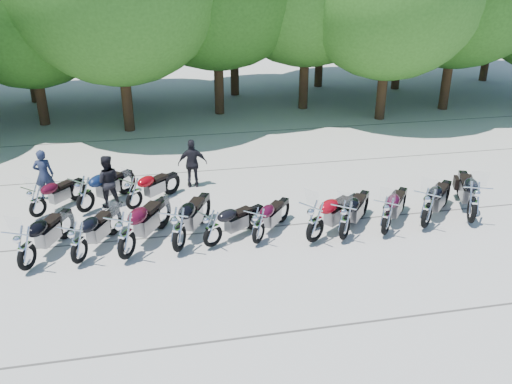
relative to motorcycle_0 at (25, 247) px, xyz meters
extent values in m
plane|color=#A7A297|center=(5.76, -0.40, -0.67)|extent=(90.00, 90.00, 0.00)
cylinder|color=#3A2614|center=(-1.50, 12.44, 0.99)|extent=(0.44, 0.44, 3.31)
cylinder|color=#3A2614|center=(2.18, 10.84, 1.30)|extent=(0.44, 0.44, 3.93)
cylinder|color=#3A2614|center=(6.29, 12.69, 1.40)|extent=(0.44, 0.44, 4.13)
cylinder|color=#3A2614|center=(10.37, 12.81, 1.38)|extent=(0.44, 0.44, 4.09)
cylinder|color=#3A2614|center=(13.31, 10.42, 1.14)|extent=(0.44, 0.44, 3.62)
cylinder|color=#3A2614|center=(16.96, 11.38, 1.32)|extent=(0.44, 0.44, 3.98)
cylinder|color=#3A2614|center=(-2.54, 16.57, 1.09)|extent=(0.44, 0.44, 3.52)
cylinder|color=#3A2614|center=(1.99, 16.03, 1.05)|extent=(0.44, 0.44, 3.42)
cylinder|color=#3A2614|center=(7.55, 16.07, 1.12)|extent=(0.44, 0.44, 3.56)
cylinder|color=#3A2614|center=(12.45, 17.08, 1.21)|extent=(0.44, 0.44, 3.76)
cylinder|color=#3A2614|center=(16.44, 15.70, 1.15)|extent=(0.44, 0.44, 3.63)
cylinder|color=#3A2614|center=(22.37, 16.62, 1.52)|extent=(0.44, 0.44, 4.37)
imported|color=#1E263F|center=(-0.20, 4.27, 0.13)|extent=(0.58, 0.39, 1.60)
imported|color=black|center=(1.71, 3.36, 0.14)|extent=(0.80, 0.64, 1.60)
imported|color=black|center=(4.32, 4.33, 0.13)|extent=(0.96, 0.46, 1.60)
camera|label=1|loc=(3.20, -11.91, 6.41)|focal=38.00mm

